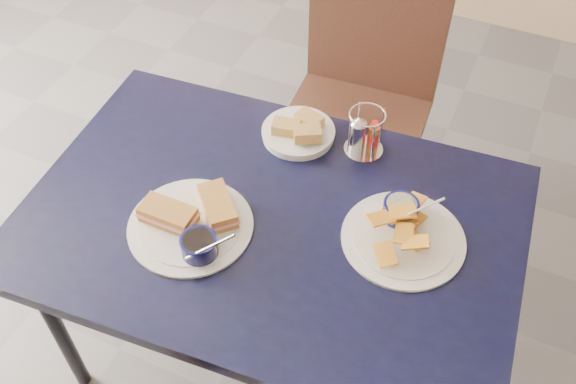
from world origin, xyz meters
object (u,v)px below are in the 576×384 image
at_px(dining_table, 271,232).
at_px(condiment_caddy, 364,135).
at_px(sandwich_plate, 193,222).
at_px(plantain_plate, 402,229).
at_px(chair_far, 365,87).
at_px(bread_basket, 299,132).

relative_size(dining_table, condiment_caddy, 9.71).
height_order(sandwich_plate, plantain_plate, same).
distance_m(chair_far, bread_basket, 0.53).
xyz_separation_m(dining_table, sandwich_plate, (-0.16, -0.11, 0.09)).
bearing_deg(sandwich_plate, dining_table, 34.47).
distance_m(chair_far, condiment_caddy, 0.54).
relative_size(chair_far, sandwich_plate, 3.13).
bearing_deg(chair_far, plantain_plate, -64.93).
bearing_deg(plantain_plate, dining_table, -164.86).
height_order(chair_far, condiment_caddy, chair_far).
bearing_deg(condiment_caddy, plantain_plate, -51.68).
relative_size(bread_basket, condiment_caddy, 1.51).
xyz_separation_m(chair_far, plantain_plate, (0.33, -0.71, 0.19)).
height_order(dining_table, condiment_caddy, condiment_caddy).
relative_size(chair_far, condiment_caddy, 7.45).
xyz_separation_m(chair_far, condiment_caddy, (0.14, -0.47, 0.23)).
xyz_separation_m(sandwich_plate, bread_basket, (0.11, 0.42, -0.00)).
relative_size(dining_table, sandwich_plate, 4.08).
height_order(bread_basket, condiment_caddy, condiment_caddy).
bearing_deg(plantain_plate, sandwich_plate, -157.69).
relative_size(dining_table, plantain_plate, 4.28).
bearing_deg(condiment_caddy, dining_table, -111.19).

